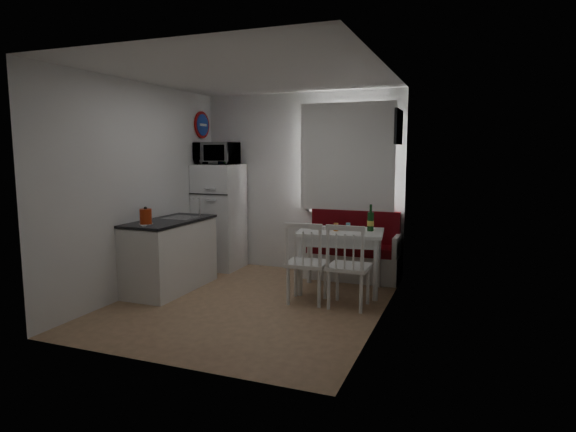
# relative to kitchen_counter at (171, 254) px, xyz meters

# --- Properties ---
(floor) EXTENTS (3.00, 3.50, 0.02)m
(floor) POSITION_rel_kitchen_counter_xyz_m (1.20, -0.16, -0.46)
(floor) COLOR #977250
(floor) RESTS_ON ground
(ceiling) EXTENTS (3.00, 3.50, 0.02)m
(ceiling) POSITION_rel_kitchen_counter_xyz_m (1.20, -0.16, 2.14)
(ceiling) COLOR white
(ceiling) RESTS_ON wall_back
(wall_back) EXTENTS (3.00, 0.02, 2.60)m
(wall_back) POSITION_rel_kitchen_counter_xyz_m (1.20, 1.59, 0.84)
(wall_back) COLOR white
(wall_back) RESTS_ON floor
(wall_front) EXTENTS (3.00, 0.02, 2.60)m
(wall_front) POSITION_rel_kitchen_counter_xyz_m (1.20, -1.91, 0.84)
(wall_front) COLOR white
(wall_front) RESTS_ON floor
(wall_left) EXTENTS (0.02, 3.50, 2.60)m
(wall_left) POSITION_rel_kitchen_counter_xyz_m (-0.30, -0.16, 0.84)
(wall_left) COLOR white
(wall_left) RESTS_ON floor
(wall_right) EXTENTS (0.02, 3.50, 2.60)m
(wall_right) POSITION_rel_kitchen_counter_xyz_m (2.70, -0.16, 0.84)
(wall_right) COLOR white
(wall_right) RESTS_ON floor
(window) EXTENTS (1.22, 0.06, 1.47)m
(window) POSITION_rel_kitchen_counter_xyz_m (1.90, 1.56, 1.17)
(window) COLOR white
(window) RESTS_ON wall_back
(curtain) EXTENTS (1.35, 0.02, 1.50)m
(curtain) POSITION_rel_kitchen_counter_xyz_m (1.90, 1.49, 1.22)
(curtain) COLOR white
(curtain) RESTS_ON wall_back
(kitchen_counter) EXTENTS (0.62, 1.32, 1.16)m
(kitchen_counter) POSITION_rel_kitchen_counter_xyz_m (0.00, 0.00, 0.00)
(kitchen_counter) COLOR white
(kitchen_counter) RESTS_ON floor
(wall_sign) EXTENTS (0.03, 0.40, 0.40)m
(wall_sign) POSITION_rel_kitchen_counter_xyz_m (-0.27, 1.29, 1.69)
(wall_sign) COLOR navy
(wall_sign) RESTS_ON wall_left
(picture_frame) EXTENTS (0.04, 0.52, 0.42)m
(picture_frame) POSITION_rel_kitchen_counter_xyz_m (2.67, 0.94, 1.59)
(picture_frame) COLOR black
(picture_frame) RESTS_ON wall_right
(bench) EXTENTS (1.31, 0.50, 0.94)m
(bench) POSITION_rel_kitchen_counter_xyz_m (2.03, 1.35, -0.14)
(bench) COLOR white
(bench) RESTS_ON floor
(dining_table) EXTENTS (1.12, 0.86, 0.78)m
(dining_table) POSITION_rel_kitchen_counter_xyz_m (2.04, 0.69, 0.23)
(dining_table) COLOR white
(dining_table) RESTS_ON floor
(chair_left) EXTENTS (0.49, 0.47, 0.51)m
(chair_left) POSITION_rel_kitchen_counter_xyz_m (1.79, 0.02, 0.14)
(chair_left) COLOR white
(chair_left) RESTS_ON floor
(chair_right) EXTENTS (0.46, 0.44, 0.52)m
(chair_right) POSITION_rel_kitchen_counter_xyz_m (2.29, 0.02, 0.14)
(chair_right) COLOR white
(chair_right) RESTS_ON floor
(fridge) EXTENTS (0.63, 0.63, 1.57)m
(fridge) POSITION_rel_kitchen_counter_xyz_m (0.02, 1.24, 0.33)
(fridge) COLOR white
(fridge) RESTS_ON floor
(microwave) EXTENTS (0.59, 0.40, 0.33)m
(microwave) POSITION_rel_kitchen_counter_xyz_m (0.02, 1.19, 1.27)
(microwave) COLOR white
(microwave) RESTS_ON fridge
(kettle) EXTENTS (0.16, 0.16, 0.22)m
(kettle) POSITION_rel_kitchen_counter_xyz_m (0.05, -0.54, 0.55)
(kettle) COLOR #AD2E0D
(kettle) RESTS_ON kitchen_counter
(wine_bottle) EXTENTS (0.08, 0.08, 0.33)m
(wine_bottle) POSITION_rel_kitchen_counter_xyz_m (2.39, 0.79, 0.49)
(wine_bottle) COLOR #143F18
(wine_bottle) RESTS_ON dining_table
(drinking_glass_orange) EXTENTS (0.06, 0.06, 0.10)m
(drinking_glass_orange) POSITION_rel_kitchen_counter_xyz_m (1.99, 0.64, 0.37)
(drinking_glass_orange) COLOR orange
(drinking_glass_orange) RESTS_ON dining_table
(drinking_glass_blue) EXTENTS (0.06, 0.06, 0.09)m
(drinking_glass_blue) POSITION_rel_kitchen_counter_xyz_m (2.12, 0.74, 0.37)
(drinking_glass_blue) COLOR #73ADC4
(drinking_glass_blue) RESTS_ON dining_table
(plate) EXTENTS (0.22, 0.22, 0.02)m
(plate) POSITION_rel_kitchen_counter_xyz_m (1.74, 0.71, 0.33)
(plate) COLOR white
(plate) RESTS_ON dining_table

